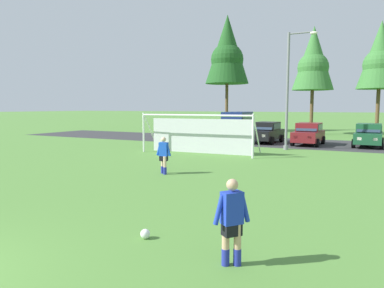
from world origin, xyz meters
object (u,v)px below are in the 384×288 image
player_striker_near (164,155)px  player_midfield_center (232,222)px  soccer_ball (145,234)px  parked_car_slot_center_left (309,134)px  street_lamp (290,90)px  parked_car_slot_left (267,132)px  soccer_goal (200,133)px  parked_car_slot_center (369,135)px  parked_car_slot_far_left (237,125)px

player_striker_near → player_midfield_center: size_ratio=1.00×
soccer_ball → player_midfield_center: player_midfield_center is taller
player_striker_near → parked_car_slot_center_left: parked_car_slot_center_left is taller
parked_car_slot_center_left → street_lamp: 5.13m
street_lamp → parked_car_slot_left: bearing=123.0°
player_midfield_center → parked_car_slot_left: bearing=103.6°
soccer_ball → player_midfield_center: (2.20, -0.39, 0.71)m
soccer_goal → parked_car_slot_center: soccer_goal is taller
soccer_ball → player_striker_near: player_striker_near is taller
player_midfield_center → street_lamp: 19.18m
player_midfield_center → street_lamp: (-2.86, 18.68, 3.28)m
soccer_goal → street_lamp: bearing=44.0°
parked_car_slot_left → street_lamp: size_ratio=0.54×
parked_car_slot_center_left → street_lamp: street_lamp is taller
player_striker_near → parked_car_slot_left: 15.54m
parked_car_slot_far_left → parked_car_slot_left: bearing=-20.0°
parked_car_slot_left → parked_car_slot_center_left: 3.36m
soccer_ball → parked_car_slot_center: 23.28m
soccer_goal → player_striker_near: bearing=-76.9°
soccer_ball → soccer_goal: 14.84m
soccer_ball → parked_car_slot_left: (-3.30, 22.35, 0.77)m
parked_car_slot_far_left → parked_car_slot_center_left: parked_car_slot_far_left is taller
parked_car_slot_center_left → parked_car_slot_center: bearing=8.9°
soccer_ball → parked_car_slot_center: (4.23, 22.88, 0.77)m
player_striker_near → parked_car_slot_far_left: (-2.54, 16.60, 0.52)m
parked_car_slot_center → player_midfield_center: bearing=-95.0°
soccer_goal → parked_car_slot_left: bearing=76.7°
parked_car_slot_left → parked_car_slot_center: size_ratio=1.01×
soccer_ball → street_lamp: size_ratio=0.03×
soccer_goal → street_lamp: 7.05m
player_midfield_center → parked_car_slot_center_left: (-2.14, 22.60, 0.05)m
player_striker_near → street_lamp: street_lamp is taller
player_midfield_center → parked_car_slot_left: size_ratio=0.38×
soccer_ball → soccer_goal: size_ratio=0.03×
soccer_goal → parked_car_slot_center: bearing=43.5°
parked_car_slot_center → parked_car_slot_left: bearing=-176.0°
parked_car_slot_left → parked_car_slot_center: bearing=4.0°
parked_car_slot_far_left → parked_car_slot_center: size_ratio=1.16×
player_striker_near → player_midfield_center: 9.30m
soccer_goal → player_midfield_center: (7.51, -14.19, -0.47)m
parked_car_slot_far_left → player_striker_near: bearing=-81.3°
soccer_goal → player_midfield_center: soccer_goal is taller
soccer_goal → player_midfield_center: size_ratio=4.57×
parked_car_slot_center → parked_car_slot_center_left: bearing=-171.1°
soccer_ball → parked_car_slot_left: parked_car_slot_left is taller
player_midfield_center → soccer_goal: bearing=117.9°
player_midfield_center → parked_car_slot_center_left: size_ratio=0.38×
player_midfield_center → parked_car_slot_left: (-5.50, 22.74, 0.05)m
soccer_goal → player_midfield_center: bearing=-62.1°
parked_car_slot_left → player_striker_near: bearing=-91.4°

